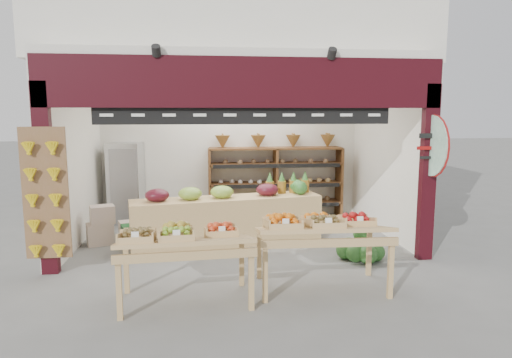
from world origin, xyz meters
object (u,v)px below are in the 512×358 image
object	(u,v)px
refrigerator	(126,183)
display_table_left	(176,238)
mid_counter	(227,218)
back_shelving	(276,168)
display_table_right	(316,226)
cardboard_stack	(115,228)
watermelon_pile	(360,248)

from	to	relation	value
refrigerator	display_table_left	distance (m)	4.29
refrigerator	mid_counter	xyz separation A→B (m)	(1.94, -1.77, -0.37)
back_shelving	display_table_right	distance (m)	3.97
cardboard_stack	display_table_left	bearing A→B (deg)	-65.59
watermelon_pile	display_table_right	bearing A→B (deg)	-133.30
mid_counter	display_table_left	xyz separation A→B (m)	(-0.72, -2.34, 0.33)
back_shelving	mid_counter	world-z (taller)	back_shelving
back_shelving	display_table_left	distance (m)	4.60
cardboard_stack	mid_counter	xyz separation A→B (m)	(1.93, -0.32, 0.20)
display_table_right	watermelon_pile	xyz separation A→B (m)	(0.96, 1.02, -0.63)
mid_counter	display_table_right	xyz separation A→B (m)	(1.03, -2.10, 0.37)
refrigerator	watermelon_pile	distance (m)	4.90
mid_counter	display_table_left	world-z (taller)	mid_counter
refrigerator	mid_counter	world-z (taller)	refrigerator
refrigerator	display_table_right	distance (m)	4.88
refrigerator	cardboard_stack	size ratio (longest dim) A/B	1.56
cardboard_stack	refrigerator	bearing A→B (deg)	90.64
refrigerator	mid_counter	size ratio (longest dim) A/B	0.50
display_table_left	cardboard_stack	bearing A→B (deg)	114.41
refrigerator	display_table_right	world-z (taller)	refrigerator
refrigerator	watermelon_pile	size ratio (longest dim) A/B	2.31
mid_counter	watermelon_pile	world-z (taller)	mid_counter
back_shelving	refrigerator	size ratio (longest dim) A/B	1.74
cardboard_stack	watermelon_pile	bearing A→B (deg)	-19.78
mid_counter	display_table_right	bearing A→B (deg)	-63.94
back_shelving	refrigerator	distance (m)	3.09
display_table_right	back_shelving	bearing A→B (deg)	88.43
refrigerator	display_table_right	bearing A→B (deg)	-47.33
mid_counter	display_table_left	distance (m)	2.47
watermelon_pile	cardboard_stack	bearing A→B (deg)	160.22
display_table_right	refrigerator	bearing A→B (deg)	127.48
display_table_right	watermelon_pile	world-z (taller)	display_table_right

